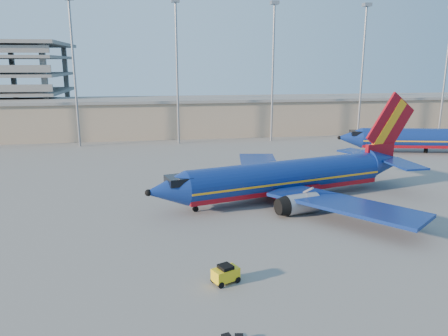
# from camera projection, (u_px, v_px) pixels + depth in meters

# --- Properties ---
(ground) EXTENTS (220.00, 220.00, 0.00)m
(ground) POSITION_uv_depth(u_px,v_px,m) (250.00, 215.00, 48.31)
(ground) COLOR slate
(ground) RESTS_ON ground
(terminal_building) EXTENTS (122.00, 16.00, 8.50)m
(terminal_building) POSITION_uv_depth(u_px,v_px,m) (238.00, 115.00, 104.51)
(terminal_building) COLOR gray
(terminal_building) RESTS_ON ground
(light_mast_row) EXTENTS (101.60, 1.60, 28.65)m
(light_mast_row) POSITION_uv_depth(u_px,v_px,m) (226.00, 57.00, 89.10)
(light_mast_row) COLOR gray
(light_mast_row) RESTS_ON ground
(aircraft_main) EXTENTS (36.86, 35.00, 12.72)m
(aircraft_main) POSITION_uv_depth(u_px,v_px,m) (291.00, 177.00, 53.89)
(aircraft_main) COLOR navy
(aircraft_main) RESTS_ON ground
(aircraft_second) EXTENTS (35.07, 15.44, 12.03)m
(aircraft_second) POSITION_uv_depth(u_px,v_px,m) (432.00, 138.00, 81.24)
(aircraft_second) COLOR navy
(aircraft_second) RESTS_ON ground
(baggage_tug) EXTENTS (2.34, 1.93, 1.45)m
(baggage_tug) POSITION_uv_depth(u_px,v_px,m) (226.00, 274.00, 33.36)
(baggage_tug) COLOR yellow
(baggage_tug) RESTS_ON ground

